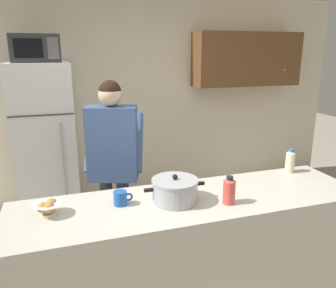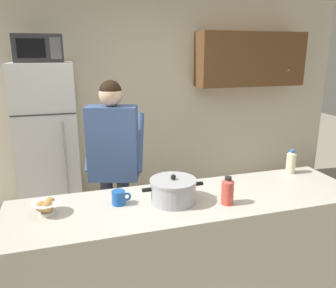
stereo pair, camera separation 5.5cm
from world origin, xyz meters
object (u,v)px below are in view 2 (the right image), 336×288
microwave (39,48)px  bread_bowl (46,207)px  bottle_mid_counter (228,191)px  person_near_pot (113,153)px  bottle_near_edge (291,162)px  refrigerator (49,145)px  cooking_pot (173,191)px  coffee_mug (119,198)px

microwave → bread_bowl: (0.06, -1.77, -0.96)m
microwave → bottle_mid_counter: bearing=-58.3°
person_near_pot → bottle_near_edge: (1.40, -0.57, -0.03)m
refrigerator → bread_bowl: bearing=-88.0°
microwave → cooking_pot: 2.24m
microwave → cooking_pot: (0.88, -1.83, -0.93)m
microwave → bottle_near_edge: 2.70m
bread_bowl → bottle_near_edge: bottle_near_edge is taller
person_near_pot → coffee_mug: 0.76m
refrigerator → coffee_mug: (0.52, -1.78, 0.07)m
cooking_pot → bottle_near_edge: size_ratio=2.10×
bottle_mid_counter → bread_bowl: bearing=170.6°
microwave → bread_bowl: size_ratio=2.64×
person_near_pot → bread_bowl: bearing=-124.8°
refrigerator → bottle_mid_counter: 2.33m
bread_bowl → bottle_near_edge: 1.94m
microwave → person_near_pot: bearing=-59.9°
refrigerator → coffee_mug: refrigerator is taller
person_near_pot → bread_bowl: person_near_pot is taller
microwave → bottle_mid_counter: microwave is taller
refrigerator → bread_bowl: 1.80m
bread_bowl → bottle_mid_counter: (1.15, -0.19, 0.04)m
microwave → person_near_pot: 1.47m
bottle_near_edge → bottle_mid_counter: (-0.77, -0.38, -0.00)m
bread_bowl → bottle_mid_counter: 1.17m
bottle_near_edge → bottle_mid_counter: 0.86m
microwave → bottle_near_edge: bearing=-38.5°
refrigerator → person_near_pot: bearing=-60.4°
cooking_pot → bottle_mid_counter: size_ratio=2.21×
bread_bowl → coffee_mug: bearing=1.4°
coffee_mug → bottle_near_edge: bottle_near_edge is taller
coffee_mug → bread_bowl: bread_bowl is taller
bottle_near_edge → bottle_mid_counter: bottle_near_edge is taller
bottle_near_edge → coffee_mug: bearing=-173.0°
cooking_pot → bottle_mid_counter: (0.34, -0.13, 0.01)m
refrigerator → microwave: 1.04m
refrigerator → coffee_mug: size_ratio=13.71×
cooking_pot → coffee_mug: size_ratio=3.26×
microwave → coffee_mug: bearing=-73.5°
bread_bowl → cooking_pot: bearing=-4.0°
microwave → bottle_mid_counter: size_ratio=2.48×
cooking_pot → bottle_near_edge: bearing=12.6°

